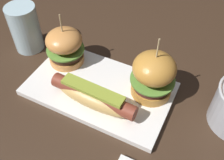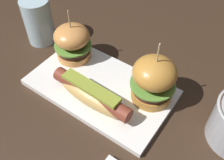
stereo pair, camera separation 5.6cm
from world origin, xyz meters
name	(u,v)px [view 2 (the right image)]	position (x,y,z in m)	size (l,w,h in m)	color
ground_plane	(101,89)	(0.00, 0.00, 0.00)	(3.00, 3.00, 0.00)	#382619
platter_main	(100,87)	(0.00, 0.00, 0.01)	(0.33, 0.19, 0.01)	white
hot_dog	(91,94)	(0.01, -0.05, 0.04)	(0.20, 0.06, 0.05)	tan
slider_left	(72,42)	(-0.12, 0.04, 0.06)	(0.09, 0.09, 0.14)	#D78C46
slider_right	(154,80)	(0.11, 0.04, 0.07)	(0.10, 0.10, 0.15)	#C88736
water_glass	(38,21)	(-0.25, 0.06, 0.06)	(0.08, 0.08, 0.12)	silver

